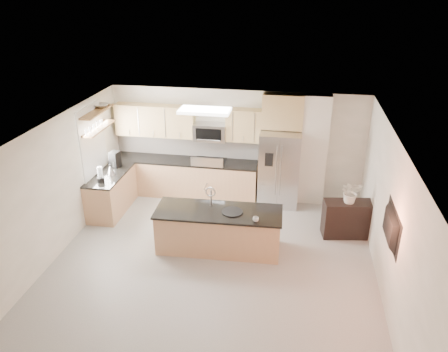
% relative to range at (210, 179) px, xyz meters
% --- Properties ---
extents(floor, '(6.50, 6.50, 0.00)m').
position_rel_range_xyz_m(floor, '(0.60, -2.92, -0.47)').
color(floor, '#A9A7A1').
rests_on(floor, ground).
extents(ceiling, '(6.00, 6.50, 0.02)m').
position_rel_range_xyz_m(ceiling, '(0.60, -2.92, 2.13)').
color(ceiling, white).
rests_on(ceiling, wall_back).
extents(wall_back, '(6.00, 0.02, 2.60)m').
position_rel_range_xyz_m(wall_back, '(0.60, 0.33, 0.83)').
color(wall_back, white).
rests_on(wall_back, floor).
extents(wall_left, '(0.02, 6.50, 2.60)m').
position_rel_range_xyz_m(wall_left, '(-2.40, -2.92, 0.83)').
color(wall_left, white).
rests_on(wall_left, floor).
extents(wall_right, '(0.02, 6.50, 2.60)m').
position_rel_range_xyz_m(wall_right, '(3.60, -2.92, 0.83)').
color(wall_right, white).
rests_on(wall_right, floor).
extents(back_counter, '(3.55, 0.66, 1.44)m').
position_rel_range_xyz_m(back_counter, '(-0.63, 0.01, -0.00)').
color(back_counter, tan).
rests_on(back_counter, floor).
extents(left_counter, '(0.66, 1.50, 0.92)m').
position_rel_range_xyz_m(left_counter, '(-2.07, -1.07, -0.01)').
color(left_counter, tan).
rests_on(left_counter, floor).
extents(range, '(0.76, 0.64, 1.14)m').
position_rel_range_xyz_m(range, '(0.00, 0.00, 0.00)').
color(range, black).
rests_on(range, floor).
extents(upper_cabinets, '(3.50, 0.33, 0.75)m').
position_rel_range_xyz_m(upper_cabinets, '(-0.70, 0.16, 1.35)').
color(upper_cabinets, tan).
rests_on(upper_cabinets, wall_back).
extents(microwave, '(0.76, 0.40, 0.40)m').
position_rel_range_xyz_m(microwave, '(0.00, 0.12, 1.16)').
color(microwave, '#AEAEB0').
rests_on(microwave, upper_cabinets).
extents(refrigerator, '(0.92, 0.78, 1.78)m').
position_rel_range_xyz_m(refrigerator, '(1.66, -0.05, 0.42)').
color(refrigerator, '#AEAEB0').
rests_on(refrigerator, floor).
extents(partition_column, '(0.60, 0.30, 2.60)m').
position_rel_range_xyz_m(partition_column, '(2.42, 0.18, 0.83)').
color(partition_column, white).
rests_on(partition_column, floor).
extents(window, '(0.04, 1.15, 1.65)m').
position_rel_range_xyz_m(window, '(-2.38, -1.07, 1.18)').
color(window, white).
rests_on(window, wall_left).
extents(shelf_lower, '(0.30, 1.20, 0.04)m').
position_rel_range_xyz_m(shelf_lower, '(-2.25, -0.97, 1.48)').
color(shelf_lower, brown).
rests_on(shelf_lower, wall_left).
extents(shelf_upper, '(0.30, 1.20, 0.04)m').
position_rel_range_xyz_m(shelf_upper, '(-2.25, -0.97, 1.85)').
color(shelf_upper, brown).
rests_on(shelf_upper, wall_left).
extents(ceiling_fixture, '(1.00, 0.50, 0.06)m').
position_rel_range_xyz_m(ceiling_fixture, '(0.20, -1.32, 2.09)').
color(ceiling_fixture, white).
rests_on(ceiling_fixture, ceiling).
extents(island, '(2.47, 0.98, 1.27)m').
position_rel_range_xyz_m(island, '(0.63, -2.19, -0.05)').
color(island, tan).
rests_on(island, floor).
extents(credenza, '(1.03, 0.55, 0.78)m').
position_rel_range_xyz_m(credenza, '(3.15, -1.27, -0.08)').
color(credenza, black).
rests_on(credenza, floor).
extents(cup, '(0.13, 0.13, 0.09)m').
position_rel_range_xyz_m(cup, '(1.37, -2.47, 0.42)').
color(cup, silver).
rests_on(cup, island).
extents(platter, '(0.46, 0.46, 0.02)m').
position_rel_range_xyz_m(platter, '(0.90, -2.21, 0.38)').
color(platter, black).
rests_on(platter, island).
extents(blender, '(0.15, 0.15, 0.35)m').
position_rel_range_xyz_m(blender, '(-2.08, -1.50, 0.60)').
color(blender, black).
rests_on(blender, left_counter).
extents(kettle, '(0.19, 0.19, 0.24)m').
position_rel_range_xyz_m(kettle, '(-2.02, -1.09, 0.55)').
color(kettle, '#AEAEB0').
rests_on(kettle, left_counter).
extents(coffee_maker, '(0.23, 0.26, 0.36)m').
position_rel_range_xyz_m(coffee_maker, '(-2.10, -0.65, 0.62)').
color(coffee_maker, black).
rests_on(coffee_maker, left_counter).
extents(bowl, '(0.41, 0.41, 0.10)m').
position_rel_range_xyz_m(bowl, '(-2.25, -0.70, 1.91)').
color(bowl, '#AEAEB0').
rests_on(bowl, shelf_upper).
extents(flower_vase, '(0.78, 0.72, 0.70)m').
position_rel_range_xyz_m(flower_vase, '(3.16, -1.27, 0.66)').
color(flower_vase, silver).
rests_on(flower_vase, credenza).
extents(television, '(0.14, 1.08, 0.62)m').
position_rel_range_xyz_m(television, '(3.51, -3.12, 0.88)').
color(television, black).
rests_on(television, wall_right).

